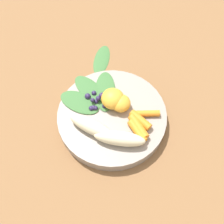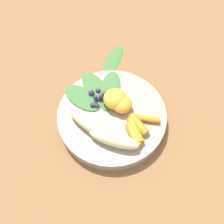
{
  "view_description": "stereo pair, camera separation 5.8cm",
  "coord_description": "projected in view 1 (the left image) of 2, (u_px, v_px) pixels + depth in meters",
  "views": [
    {
      "loc": [
        0.24,
        -0.23,
        0.64
      ],
      "look_at": [
        0.0,
        0.0,
        0.04
      ],
      "focal_mm": 46.52,
      "sensor_mm": 36.0,
      "label": 1
    },
    {
      "loc": [
        0.28,
        -0.19,
        0.64
      ],
      "look_at": [
        0.0,
        0.0,
        0.04
      ],
      "focal_mm": 46.52,
      "sensor_mm": 36.0,
      "label": 2
    }
  ],
  "objects": [
    {
      "name": "orange_segment_near",
      "position": [
        113.0,
        99.0,
        0.69
      ],
      "size": [
        0.06,
        0.06,
        0.04
      ],
      "primitive_type": "ellipsoid",
      "color": "#F4A833",
      "rests_on": "bowl"
    },
    {
      "name": "kale_leaf_rear",
      "position": [
        80.0,
        102.0,
        0.71
      ],
      "size": [
        0.12,
        0.09,
        0.01
      ],
      "primitive_type": "ellipsoid",
      "rotation": [
        0.0,
        0.0,
        9.76
      ],
      "color": "#3D7038",
      "rests_on": "bowl"
    },
    {
      "name": "bowl",
      "position": [
        112.0,
        117.0,
        0.71
      ],
      "size": [
        0.26,
        0.26,
        0.03
      ],
      "primitive_type": "cylinder",
      "color": "gray",
      "rests_on": "ground_plane"
    },
    {
      "name": "kale_leaf_right",
      "position": [
        91.0,
        91.0,
        0.72
      ],
      "size": [
        0.12,
        0.05,
        0.01
      ],
      "primitive_type": "ellipsoid",
      "rotation": [
        0.0,
        0.0,
        9.4
      ],
      "color": "#3D7038",
      "rests_on": "bowl"
    },
    {
      "name": "banana_peeled_right",
      "position": [
        91.0,
        126.0,
        0.66
      ],
      "size": [
        0.12,
        0.07,
        0.03
      ],
      "primitive_type": "ellipsoid",
      "rotation": [
        0.0,
        0.0,
        6.61
      ],
      "color": "beige",
      "rests_on": "bowl"
    },
    {
      "name": "carrot_mid_right",
      "position": [
        140.0,
        120.0,
        0.67
      ],
      "size": [
        0.06,
        0.02,
        0.02
      ],
      "primitive_type": "cylinder",
      "rotation": [
        0.0,
        1.57,
        6.31
      ],
      "color": "orange",
      "rests_on": "bowl"
    },
    {
      "name": "carrot_front",
      "position": [
        137.0,
        131.0,
        0.66
      ],
      "size": [
        0.06,
        0.03,
        0.02
      ],
      "primitive_type": "cylinder",
      "rotation": [
        0.0,
        1.57,
        6.06
      ],
      "color": "orange",
      "rests_on": "bowl"
    },
    {
      "name": "coconut_shred_patch",
      "position": [
        105.0,
        99.0,
        0.71
      ],
      "size": [
        0.05,
        0.05,
        0.0
      ],
      "primitive_type": "cylinder",
      "color": "white",
      "rests_on": "bowl"
    },
    {
      "name": "kale_leaf_stray",
      "position": [
        102.0,
        59.0,
        0.81
      ],
      "size": [
        0.1,
        0.11,
        0.01
      ],
      "primitive_type": "ellipsoid",
      "rotation": [
        0.0,
        0.0,
        2.2
      ],
      "color": "#3D7038",
      "rests_on": "ground_plane"
    },
    {
      "name": "blueberry_pile",
      "position": [
        96.0,
        100.0,
        0.7
      ],
      "size": [
        0.06,
        0.06,
        0.02
      ],
      "color": "#2D234C",
      "rests_on": "bowl"
    },
    {
      "name": "orange_segment_far",
      "position": [
        122.0,
        104.0,
        0.69
      ],
      "size": [
        0.05,
        0.05,
        0.03
      ],
      "primitive_type": "ellipsoid",
      "color": "#F4A833",
      "rests_on": "bowl"
    },
    {
      "name": "kale_leaf_left",
      "position": [
        105.0,
        91.0,
        0.72
      ],
      "size": [
        0.12,
        0.12,
        0.01
      ],
      "primitive_type": "ellipsoid",
      "rotation": [
        0.0,
        0.0,
        8.68
      ],
      "color": "#3D7038",
      "rests_on": "bowl"
    },
    {
      "name": "carrot_rear",
      "position": [
        146.0,
        113.0,
        0.68
      ],
      "size": [
        0.05,
        0.06,
        0.01
      ],
      "primitive_type": "cylinder",
      "rotation": [
        0.0,
        1.57,
        7.12
      ],
      "color": "orange",
      "rests_on": "bowl"
    },
    {
      "name": "carrot_mid_left",
      "position": [
        138.0,
        127.0,
        0.66
      ],
      "size": [
        0.07,
        0.03,
        0.02
      ],
      "primitive_type": "cylinder",
      "rotation": [
        0.0,
        1.57,
        6.03
      ],
      "color": "orange",
      "rests_on": "bowl"
    },
    {
      "name": "banana_peeled_left",
      "position": [
        120.0,
        138.0,
        0.64
      ],
      "size": [
        0.11,
        0.1,
        0.03
      ],
      "primitive_type": "ellipsoid",
      "rotation": [
        0.0,
        0.0,
        6.95
      ],
      "color": "beige",
      "rests_on": "bowl"
    },
    {
      "name": "ground_plane",
      "position": [
        112.0,
        120.0,
        0.72
      ],
      "size": [
        2.4,
        2.4,
        0.0
      ],
      "primitive_type": "plane",
      "color": "brown"
    }
  ]
}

